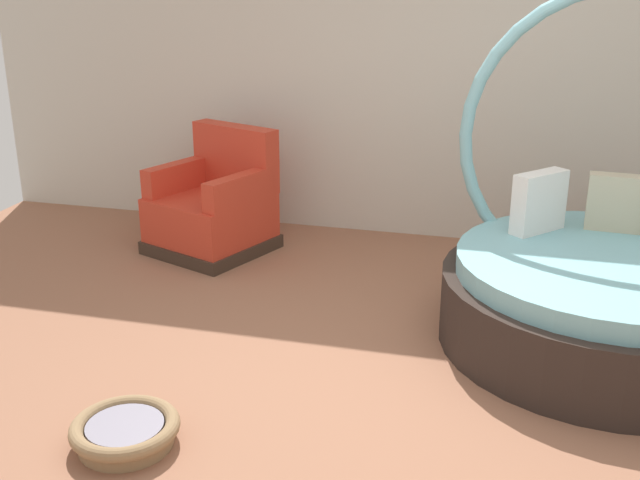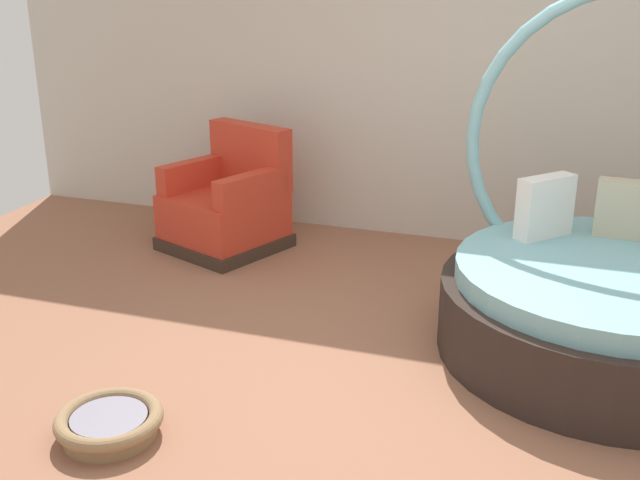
% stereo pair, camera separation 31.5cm
% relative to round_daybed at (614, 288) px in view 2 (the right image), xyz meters
% --- Properties ---
extents(ground_plane, '(8.00, 8.00, 0.02)m').
position_rel_round_daybed_xyz_m(ground_plane, '(-1.10, -0.88, -0.39)').
color(ground_plane, '#936047').
extents(back_wall, '(8.00, 0.12, 3.18)m').
position_rel_round_daybed_xyz_m(back_wall, '(-1.10, 1.65, 1.21)').
color(back_wall, beige).
rests_on(back_wall, ground_plane).
extents(round_daybed, '(1.93, 1.93, 2.05)m').
position_rel_round_daybed_xyz_m(round_daybed, '(0.00, 0.00, 0.00)').
color(round_daybed, '#2D231E').
rests_on(round_daybed, ground_plane).
extents(red_armchair, '(1.03, 1.03, 0.94)m').
position_rel_round_daybed_xyz_m(red_armchair, '(-2.83, 0.85, -0.05)').
color(red_armchair, '#38281E').
rests_on(red_armchair, ground_plane).
extents(pet_basket, '(0.51, 0.51, 0.13)m').
position_rel_round_daybed_xyz_m(pet_basket, '(-2.23, -1.72, -0.31)').
color(pet_basket, '#8E704C').
rests_on(pet_basket, ground_plane).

